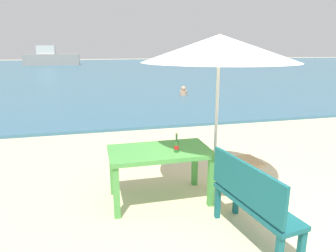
# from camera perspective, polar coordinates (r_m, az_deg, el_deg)

# --- Properties ---
(ground_plane) EXTENTS (120.00, 120.00, 0.00)m
(ground_plane) POSITION_cam_1_polar(r_m,az_deg,el_deg) (3.97, 20.16, -18.80)
(ground_plane) COLOR beige
(sea_water) EXTENTS (120.00, 50.00, 0.08)m
(sea_water) POSITION_cam_1_polar(r_m,az_deg,el_deg) (32.81, -10.78, 10.70)
(sea_water) COLOR #386B84
(sea_water) RESTS_ON ground_plane
(picnic_table_green) EXTENTS (1.40, 0.80, 0.76)m
(picnic_table_green) POSITION_cam_1_polar(r_m,az_deg,el_deg) (4.21, -1.58, -5.90)
(picnic_table_green) COLOR #4C9E47
(picnic_table_green) RESTS_ON ground_plane
(beer_bottle_amber) EXTENTS (0.07, 0.07, 0.26)m
(beer_bottle_amber) POSITION_cam_1_polar(r_m,az_deg,el_deg) (4.05, 1.63, -3.71)
(beer_bottle_amber) COLOR #2D662D
(beer_bottle_amber) RESTS_ON picnic_table_green
(patio_umbrella) EXTENTS (2.10, 2.10, 2.30)m
(patio_umbrella) POSITION_cam_1_polar(r_m,az_deg,el_deg) (4.15, 9.73, 14.29)
(patio_umbrella) COLOR silver
(patio_umbrella) RESTS_ON ground_plane
(side_table_wood) EXTENTS (0.44, 0.44, 0.54)m
(side_table_wood) POSITION_cam_1_polar(r_m,az_deg,el_deg) (4.60, 14.07, -8.51)
(side_table_wood) COLOR tan
(side_table_wood) RESTS_ON ground_plane
(bench_teal_center) EXTENTS (0.53, 1.24, 0.95)m
(bench_teal_center) POSITION_cam_1_polar(r_m,az_deg,el_deg) (3.50, 15.48, -12.90)
(bench_teal_center) COLOR #196066
(bench_teal_center) RESTS_ON ground_plane
(swimmer_person) EXTENTS (0.34, 0.34, 0.41)m
(swimmer_person) POSITION_cam_1_polar(r_m,az_deg,el_deg) (13.52, 2.94, 6.55)
(swimmer_person) COLOR tan
(swimmer_person) RESTS_ON sea_water
(boat_fishing_trawler) EXTENTS (6.46, 1.76, 2.35)m
(boat_fishing_trawler) POSITION_cam_1_polar(r_m,az_deg,el_deg) (40.46, -21.33, 11.92)
(boat_fishing_trawler) COLOR gray
(boat_fishing_trawler) RESTS_ON sea_water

